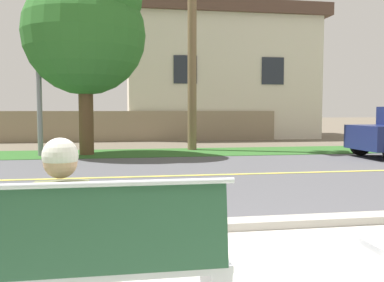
{
  "coord_description": "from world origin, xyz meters",
  "views": [
    {
      "loc": [
        -1.23,
        -2.42,
        1.42
      ],
      "look_at": [
        -0.28,
        3.27,
        1.0
      ],
      "focal_mm": 39.16,
      "sensor_mm": 36.0,
      "label": 1
    }
  ],
  "objects_px": {
    "streetlamp": "(39,31)",
    "shade_tree_left": "(88,25)",
    "seated_person_olive": "(64,225)",
    "bench_left": "(63,265)"
  },
  "relations": [
    {
      "from": "seated_person_olive",
      "to": "shade_tree_left",
      "type": "height_order",
      "value": "shade_tree_left"
    },
    {
      "from": "streetlamp",
      "to": "shade_tree_left",
      "type": "distance_m",
      "value": 1.53
    },
    {
      "from": "seated_person_olive",
      "to": "streetlamp",
      "type": "relative_size",
      "value": 0.18
    },
    {
      "from": "seated_person_olive",
      "to": "streetlamp",
      "type": "bearing_deg",
      "value": 101.0
    },
    {
      "from": "seated_person_olive",
      "to": "streetlamp",
      "type": "xyz_separation_m",
      "value": [
        -2.14,
        11.0,
        3.22
      ]
    },
    {
      "from": "bench_left",
      "to": "seated_person_olive",
      "type": "bearing_deg",
      "value": 94.12
    },
    {
      "from": "seated_person_olive",
      "to": "shade_tree_left",
      "type": "relative_size",
      "value": 0.2
    },
    {
      "from": "streetlamp",
      "to": "shade_tree_left",
      "type": "bearing_deg",
      "value": -4.78
    },
    {
      "from": "seated_person_olive",
      "to": "shade_tree_left",
      "type": "xyz_separation_m",
      "value": [
        -0.63,
        10.88,
        3.42
      ]
    },
    {
      "from": "bench_left",
      "to": "streetlamp",
      "type": "height_order",
      "value": "streetlamp"
    }
  ]
}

